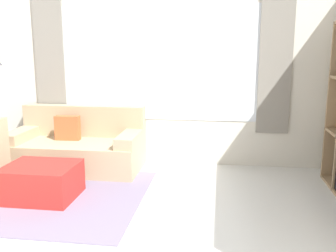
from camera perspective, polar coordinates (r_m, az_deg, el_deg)
wall_back at (r=5.39m, az=-1.43°, el=8.53°), size 6.42×0.11×2.70m
area_rug at (r=4.71m, az=-21.77°, el=-9.63°), size 2.89×1.95×0.01m
couch_main at (r=5.39m, az=-13.66°, el=-3.23°), size 1.79×0.89×0.85m
ottoman at (r=4.45m, az=-18.72°, el=-8.06°), size 0.78×0.65×0.39m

